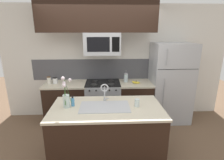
{
  "coord_description": "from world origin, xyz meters",
  "views": [
    {
      "loc": [
        0.03,
        -2.81,
        2.05
      ],
      "look_at": [
        0.18,
        0.27,
        1.16
      ],
      "focal_mm": 28.0,
      "sensor_mm": 36.0,
      "label": 1
    }
  ],
  "objects": [
    {
      "name": "french_press",
      "position": [
        0.52,
        0.96,
        1.01
      ],
      "size": [
        0.09,
        0.09,
        0.27
      ],
      "color": "silver",
      "rests_on": "back_counter_right"
    },
    {
      "name": "island_counter",
      "position": [
        0.07,
        -0.35,
        0.46
      ],
      "size": [
        1.71,
        0.91,
        0.91
      ],
      "color": "black",
      "rests_on": "ground"
    },
    {
      "name": "upper_cabinet_band",
      "position": [
        -0.09,
        0.85,
        2.29
      ],
      "size": [
        2.36,
        0.34,
        0.6
      ],
      "primitive_type": "cube",
      "color": "black"
    },
    {
      "name": "drinking_glass",
      "position": [
        0.53,
        -0.35,
        0.97
      ],
      "size": [
        0.07,
        0.07,
        0.12
      ],
      "color": "silver",
      "rests_on": "island_counter"
    },
    {
      "name": "dish_soap_bottle",
      "position": [
        -0.46,
        -0.29,
        0.98
      ],
      "size": [
        0.06,
        0.05,
        0.16
      ],
      "color": "#4C93C6",
      "rests_on": "island_counter"
    },
    {
      "name": "microwave",
      "position": [
        0.0,
        0.88,
        1.77
      ],
      "size": [
        0.74,
        0.4,
        0.45
      ],
      "color": "#A8AAAF"
    },
    {
      "name": "refrigerator",
      "position": [
        1.53,
        0.92,
        0.89
      ],
      "size": [
        0.87,
        0.74,
        1.78
      ],
      "color": "#A8AAAF",
      "rests_on": "ground"
    },
    {
      "name": "back_counter_right",
      "position": [
        0.74,
        0.9,
        0.46
      ],
      "size": [
        0.74,
        0.65,
        0.91
      ],
      "color": "black",
      "rests_on": "ground"
    },
    {
      "name": "kitchen_sink",
      "position": [
        0.03,
        -0.35,
        0.84
      ],
      "size": [
        0.76,
        0.44,
        0.16
      ],
      "color": "#ADAFB5",
      "rests_on": "island_counter"
    },
    {
      "name": "sink_faucet",
      "position": [
        0.04,
        -0.13,
        1.11
      ],
      "size": [
        0.14,
        0.14,
        0.31
      ],
      "color": "#B7BABF",
      "rests_on": "island_counter"
    },
    {
      "name": "storage_jar_tall",
      "position": [
        -1.17,
        0.9,
        0.99
      ],
      "size": [
        0.08,
        0.08,
        0.16
      ],
      "color": "silver",
      "rests_on": "back_counter_left"
    },
    {
      "name": "banana_bunch",
      "position": [
        0.73,
        0.84,
        0.93
      ],
      "size": [
        0.19,
        0.12,
        0.08
      ],
      "color": "yellow",
      "rests_on": "back_counter_right"
    },
    {
      "name": "storage_jar_medium",
      "position": [
        -1.05,
        0.93,
        0.98
      ],
      "size": [
        0.1,
        0.1,
        0.13
      ],
      "color": "silver",
      "rests_on": "back_counter_left"
    },
    {
      "name": "rear_partition",
      "position": [
        0.3,
        1.28,
        1.3
      ],
      "size": [
        5.2,
        0.1,
        2.6
      ],
      "primitive_type": "cube",
      "color": "silver",
      "rests_on": "ground"
    },
    {
      "name": "splash_band",
      "position": [
        0.0,
        1.22,
        1.15
      ],
      "size": [
        3.25,
        0.01,
        0.48
      ],
      "primitive_type": "cube",
      "color": "#4C4C51",
      "rests_on": "rear_partition"
    },
    {
      "name": "back_counter_left",
      "position": [
        -0.82,
        0.9,
        0.46
      ],
      "size": [
        0.92,
        0.65,
        0.91
      ],
      "color": "black",
      "rests_on": "ground"
    },
    {
      "name": "flower_vase",
      "position": [
        -0.55,
        -0.34,
        1.07
      ],
      "size": [
        0.15,
        0.14,
        0.5
      ],
      "color": "silver",
      "rests_on": "island_counter"
    },
    {
      "name": "ground_plane",
      "position": [
        0.0,
        0.0,
        0.0
      ],
      "size": [
        10.0,
        10.0,
        0.0
      ],
      "primitive_type": "plane",
      "color": "brown"
    },
    {
      "name": "stove_range",
      "position": [
        0.0,
        0.9,
        0.46
      ],
      "size": [
        0.76,
        0.64,
        0.93
      ],
      "color": "#A8AAAF",
      "rests_on": "ground"
    }
  ]
}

